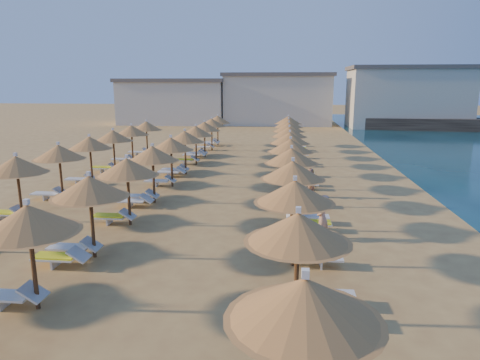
# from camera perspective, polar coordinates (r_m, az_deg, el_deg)

# --- Properties ---
(ground) EXTENTS (220.00, 220.00, 0.00)m
(ground) POSITION_cam_1_polar(r_m,az_deg,el_deg) (16.80, -2.07, -7.30)
(ground) COLOR tan
(ground) RESTS_ON ground
(jetty) EXTENTS (30.26, 7.33, 1.50)m
(jetty) POSITION_cam_1_polar(r_m,az_deg,el_deg) (61.88, 29.25, 6.44)
(jetty) COLOR black
(jetty) RESTS_ON ground
(hotel_blocks) EXTENTS (48.11, 11.61, 8.10)m
(hotel_blocks) POSITION_cam_1_polar(r_m,az_deg,el_deg) (61.99, 6.80, 10.69)
(hotel_blocks) COLOR beige
(hotel_blocks) RESTS_ON ground
(parasol_row_east) EXTENTS (2.57, 40.32, 2.96)m
(parasol_row_east) POSITION_cam_1_polar(r_m,az_deg,el_deg) (21.85, 6.80, 3.82)
(parasol_row_east) COLOR brown
(parasol_row_east) RESTS_ON ground
(parasol_row_west) EXTENTS (2.57, 40.32, 2.96)m
(parasol_row_west) POSITION_cam_1_polar(r_m,az_deg,el_deg) (22.74, -10.30, 4.04)
(parasol_row_west) COLOR brown
(parasol_row_west) RESTS_ON ground
(parasol_row_inland) EXTENTS (2.57, 26.59, 2.96)m
(parasol_row_inland) POSITION_cam_1_polar(r_m,az_deg,el_deg) (24.49, -21.10, 4.00)
(parasol_row_inland) COLOR brown
(parasol_row_inland) RESTS_ON ground
(loungers) EXTENTS (14.62, 38.38, 0.66)m
(loungers) POSITION_cam_1_polar(r_m,az_deg,el_deg) (22.51, -6.03, -1.27)
(loungers) COLOR white
(loungers) RESTS_ON ground
(beachgoer_b) EXTENTS (0.95, 0.93, 1.54)m
(beachgoer_b) POSITION_cam_1_polar(r_m,az_deg,el_deg) (22.17, 9.40, -0.45)
(beachgoer_b) COLOR tan
(beachgoer_b) RESTS_ON ground
(beachgoer_a) EXTENTS (0.51, 0.69, 1.74)m
(beachgoer_a) POSITION_cam_1_polar(r_m,az_deg,el_deg) (16.29, 10.94, -4.95)
(beachgoer_a) COLOR tan
(beachgoer_a) RESTS_ON ground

